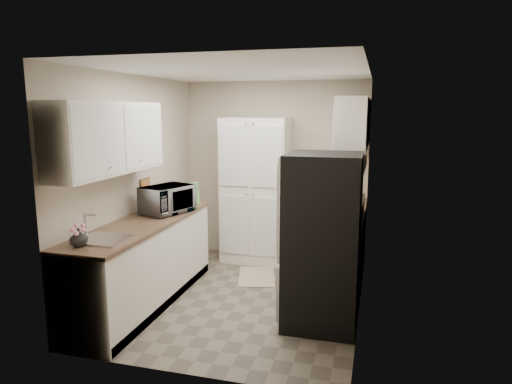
% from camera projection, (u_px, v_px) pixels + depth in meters
% --- Properties ---
extents(ground, '(3.20, 3.20, 0.00)m').
position_uv_depth(ground, '(242.00, 297.00, 5.20)').
color(ground, '#665B4C').
rests_on(ground, ground).
extents(room_shell, '(2.64, 3.24, 2.52)m').
position_uv_depth(room_shell, '(240.00, 155.00, 4.90)').
color(room_shell, '#C3B39D').
rests_on(room_shell, ground).
extents(pantry_cabinet, '(0.90, 0.55, 2.00)m').
position_uv_depth(pantry_cabinet, '(256.00, 191.00, 6.32)').
color(pantry_cabinet, silver).
rests_on(pantry_cabinet, ground).
extents(base_cabinet_left, '(0.60, 2.30, 0.88)m').
position_uv_depth(base_cabinet_left, '(144.00, 265.00, 4.96)').
color(base_cabinet_left, silver).
rests_on(base_cabinet_left, ground).
extents(countertop_left, '(0.63, 2.33, 0.04)m').
position_uv_depth(countertop_left, '(142.00, 224.00, 4.88)').
color(countertop_left, brown).
rests_on(countertop_left, base_cabinet_left).
extents(base_cabinet_right, '(0.60, 0.80, 0.88)m').
position_uv_depth(base_cabinet_right, '(340.00, 238.00, 5.99)').
color(base_cabinet_right, silver).
rests_on(base_cabinet_right, ground).
extents(countertop_right, '(0.63, 0.83, 0.04)m').
position_uv_depth(countertop_right, '(342.00, 204.00, 5.91)').
color(countertop_right, brown).
rests_on(countertop_right, base_cabinet_right).
extents(electric_range, '(0.71, 0.78, 1.13)m').
position_uv_depth(electric_range, '(333.00, 253.00, 5.23)').
color(electric_range, '#B7B7BC').
rests_on(electric_range, ground).
extents(refrigerator, '(0.70, 0.72, 1.70)m').
position_uv_depth(refrigerator, '(323.00, 241.00, 4.41)').
color(refrigerator, '#B7B7BC').
rests_on(refrigerator, ground).
extents(microwave, '(0.56, 0.67, 0.32)m').
position_uv_depth(microwave, '(168.00, 199.00, 5.28)').
color(microwave, '#B7B7BC').
rests_on(microwave, countertop_left).
extents(wine_bottle, '(0.07, 0.07, 0.28)m').
position_uv_depth(wine_bottle, '(178.00, 195.00, 5.69)').
color(wine_bottle, black).
rests_on(wine_bottle, countertop_left).
extents(flower_vase, '(0.18, 0.18, 0.16)m').
position_uv_depth(flower_vase, '(79.00, 237.00, 3.98)').
color(flower_vase, silver).
rests_on(flower_vase, countertop_left).
extents(cutting_board, '(0.10, 0.22, 0.29)m').
position_uv_depth(cutting_board, '(192.00, 194.00, 5.71)').
color(cutting_board, '#4F9542').
rests_on(cutting_board, countertop_left).
extents(toaster_oven, '(0.38, 0.44, 0.22)m').
position_uv_depth(toaster_oven, '(339.00, 194.00, 5.88)').
color(toaster_oven, '#A8A8AC').
rests_on(toaster_oven, countertop_right).
extents(fruit_basket, '(0.32, 0.32, 0.10)m').
position_uv_depth(fruit_basket, '(339.00, 182.00, 5.86)').
color(fruit_basket, '#FC4000').
rests_on(fruit_basket, toaster_oven).
extents(kitchen_mat, '(0.61, 0.80, 0.01)m').
position_uv_depth(kitchen_mat, '(257.00, 276.00, 5.82)').
color(kitchen_mat, tan).
rests_on(kitchen_mat, ground).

